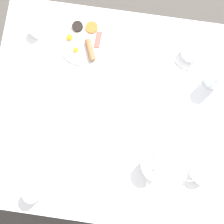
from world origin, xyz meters
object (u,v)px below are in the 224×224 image
creamer_jug (36,30)px  water_glass_short (217,79)px  water_glass_tall (36,191)px  fork_by_plate (42,68)px  teapot_near (153,167)px  knife_by_plate (178,104)px  napkin_folded (56,137)px  breakfast_plate (84,40)px  teacup_with_saucer_left (191,53)px  teacup_with_saucer_right (200,174)px

creamer_jug → water_glass_short: bearing=-98.3°
water_glass_tall → fork_by_plate: (0.57, 0.09, -0.07)m
water_glass_short → creamer_jug: water_glass_short is taller
teapot_near → knife_by_plate: teapot_near is taller
creamer_jug → fork_by_plate: 0.19m
napkin_folded → water_glass_short: bearing=-62.3°
water_glass_tall → knife_by_plate: (0.49, -0.59, -0.07)m
breakfast_plate → knife_by_plate: 0.56m
water_glass_tall → breakfast_plate: bearing=-7.1°
teacup_with_saucer_left → teacup_with_saucer_right: (-0.57, -0.10, -0.00)m
water_glass_short → knife_by_plate: water_glass_short is taller
creamer_jug → knife_by_plate: (-0.26, -0.74, -0.03)m
teapot_near → knife_by_plate: 0.33m
knife_by_plate → teapot_near: bearing=163.8°
breakfast_plate → water_glass_short: (-0.12, -0.65, 0.07)m
breakfast_plate → teacup_with_saucer_right: (-0.57, -0.63, 0.02)m
water_glass_short → teacup_with_saucer_right: bearing=177.6°
teacup_with_saucer_right → teacup_with_saucer_left: bearing=10.4°
teacup_with_saucer_right → napkin_folded: (0.07, 0.69, -0.02)m
napkin_folded → fork_by_plate: (0.33, 0.12, -0.00)m
creamer_jug → fork_by_plate: creamer_jug is taller
napkin_folded → knife_by_plate: 0.61m
teacup_with_saucer_left → water_glass_short: water_glass_short is taller
teacup_with_saucer_right → water_glass_tall: size_ratio=1.08×
teacup_with_saucer_left → creamer_jug: (0.01, 0.76, 0.00)m
water_glass_short → creamer_jug: 0.90m
teapot_near → teacup_with_saucer_right: (-0.00, -0.22, -0.03)m
teapot_near → fork_by_plate: 0.71m
napkin_folded → teapot_near: bearing=-98.6°
napkin_folded → fork_by_plate: bearing=20.9°
water_glass_short → fork_by_plate: bearing=93.1°
creamer_jug → teacup_with_saucer_left: bearing=-90.6°
teacup_with_saucer_right → creamer_jug: teacup_with_saucer_right is taller
teacup_with_saucer_right → water_glass_short: water_glass_short is taller
teapot_near → teacup_with_saucer_left: bearing=-177.8°
teapot_near → teacup_with_saucer_left: (0.56, -0.12, -0.03)m
water_glass_short → breakfast_plate: bearing=79.3°
napkin_folded → fork_by_plate: size_ratio=1.34×
water_glass_short → knife_by_plate: (-0.13, 0.15, -0.07)m
water_glass_tall → teacup_with_saucer_left: bearing=-40.0°
teapot_near → creamer_jug: (0.57, 0.65, -0.03)m
teapot_near → napkin_folded: teapot_near is taller
water_glass_tall → teacup_with_saucer_right: bearing=-76.8°
knife_by_plate → napkin_folded: bearing=113.5°
napkin_folded → teacup_with_saucer_left: bearing=-49.9°
creamer_jug → fork_by_plate: (-0.18, -0.06, -0.03)m
water_glass_short → water_glass_tall: bearing=129.7°
water_glass_tall → napkin_folded: (0.24, -0.03, -0.07)m
napkin_folded → breakfast_plate: bearing=-6.8°
breakfast_plate → water_glass_tall: bearing=172.9°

